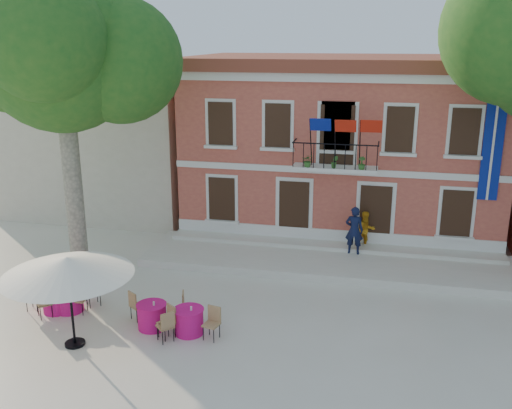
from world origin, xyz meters
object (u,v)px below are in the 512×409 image
object	(u,v)px
plane_tree_west	(61,54)
cafe_table_1	(189,320)
patio_umbrella	(67,266)
cafe_table_2	(56,299)
cafe_table_0	(69,299)
cafe_table_3	(152,315)
pedestrian_navy	(354,230)
pedestrian_orange	(366,230)

from	to	relation	value
plane_tree_west	cafe_table_1	xyz separation A→B (m)	(5.35, -3.43, -7.33)
cafe_table_1	patio_umbrella	bearing A→B (deg)	-155.81
cafe_table_1	cafe_table_2	xyz separation A→B (m)	(-4.51, 0.43, -0.01)
cafe_table_0	cafe_table_3	distance (m)	3.00
pedestrian_navy	cafe_table_3	distance (m)	8.68
cafe_table_0	cafe_table_3	bearing A→B (deg)	-9.06
patio_umbrella	cafe_table_0	size ratio (longest dim) A/B	2.12
cafe_table_0	pedestrian_orange	bearing A→B (deg)	37.44
patio_umbrella	cafe_table_2	distance (m)	3.06
cafe_table_3	patio_umbrella	bearing A→B (deg)	-141.89
plane_tree_west	cafe_table_3	xyz separation A→B (m)	(4.18, -3.36, -7.34)
pedestrian_orange	cafe_table_1	bearing A→B (deg)	-146.07
plane_tree_west	cafe_table_0	xyz separation A→B (m)	(1.23, -2.89, -7.34)
pedestrian_navy	cafe_table_2	size ratio (longest dim) A/B	0.96
pedestrian_navy	cafe_table_2	bearing A→B (deg)	38.27
cafe_table_0	cafe_table_2	xyz separation A→B (m)	(-0.38, -0.11, 0.00)
plane_tree_west	patio_umbrella	bearing A→B (deg)	-62.83
pedestrian_orange	pedestrian_navy	bearing A→B (deg)	-147.82
patio_umbrella	pedestrian_orange	world-z (taller)	patio_umbrella
cafe_table_2	pedestrian_orange	bearing A→B (deg)	36.70
patio_umbrella	cafe_table_2	world-z (taller)	patio_umbrella
plane_tree_west	patio_umbrella	distance (m)	7.58
cafe_table_1	cafe_table_3	xyz separation A→B (m)	(-1.17, 0.06, -0.01)
pedestrian_orange	cafe_table_0	distance (m)	11.20
plane_tree_west	pedestrian_orange	xyz separation A→B (m)	(10.11, 3.90, -6.70)
cafe_table_3	cafe_table_0	bearing A→B (deg)	170.94
patio_umbrella	cafe_table_2	xyz separation A→B (m)	(-1.59, 1.74, -1.95)
pedestrian_navy	cafe_table_3	size ratio (longest dim) A/B	1.03
cafe_table_2	cafe_table_3	bearing A→B (deg)	-6.23
pedestrian_navy	pedestrian_orange	bearing A→B (deg)	-121.90
cafe_table_3	plane_tree_west	bearing A→B (deg)	141.20
plane_tree_west	pedestrian_orange	size ratio (longest dim) A/B	6.95
plane_tree_west	cafe_table_2	xyz separation A→B (m)	(0.84, -3.00, -7.34)
cafe_table_0	pedestrian_navy	bearing A→B (deg)	36.20
pedestrian_navy	cafe_table_1	world-z (taller)	pedestrian_navy
pedestrian_navy	cafe_table_3	xyz separation A→B (m)	(-5.50, -6.66, -0.81)
patio_umbrella	pedestrian_navy	distance (m)	10.88
plane_tree_west	pedestrian_navy	world-z (taller)	plane_tree_west
plane_tree_west	cafe_table_3	bearing A→B (deg)	-38.80
plane_tree_west	patio_umbrella	size ratio (longest dim) A/B	2.97
cafe_table_1	cafe_table_3	world-z (taller)	same
pedestrian_navy	cafe_table_0	xyz separation A→B (m)	(-8.46, -6.19, -0.81)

